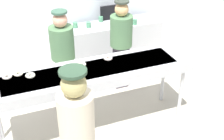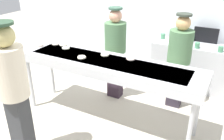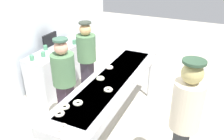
# 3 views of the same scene
# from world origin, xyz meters

# --- Properties ---
(ground_plane) EXTENTS (16.00, 16.00, 0.00)m
(ground_plane) POSITION_xyz_m (0.00, 0.00, 0.00)
(ground_plane) COLOR beige
(fryer_conveyor) EXTENTS (2.79, 0.68, 1.01)m
(fryer_conveyor) POSITION_xyz_m (0.00, 0.00, 0.93)
(fryer_conveyor) COLOR #B7BABF
(fryer_conveyor) RESTS_ON ground
(sugar_donut_0) EXTENTS (0.15, 0.15, 0.04)m
(sugar_donut_0) POSITION_xyz_m (0.30, 0.18, 1.03)
(sugar_donut_0) COLOR white
(sugar_donut_0) RESTS_ON fryer_conveyor
(sugar_donut_1) EXTENTS (0.16, 0.16, 0.04)m
(sugar_donut_1) POSITION_xyz_m (-0.10, 0.14, 1.03)
(sugar_donut_1) COLOR #EBEDC4
(sugar_donut_1) RESTS_ON fryer_conveyor
(sugar_donut_2) EXTENTS (0.17, 0.17, 0.04)m
(sugar_donut_2) POSITION_xyz_m (-1.07, 0.19, 1.03)
(sugar_donut_2) COLOR white
(sugar_donut_2) RESTS_ON fryer_conveyor
(sugar_donut_3) EXTENTS (0.18, 0.18, 0.04)m
(sugar_donut_3) POSITION_xyz_m (-1.26, 0.01, 1.03)
(sugar_donut_3) COLOR white
(sugar_donut_3) RESTS_ON fryer_conveyor
(sugar_donut_4) EXTENTS (0.17, 0.17, 0.04)m
(sugar_donut_4) POSITION_xyz_m (-0.34, -0.11, 1.03)
(sugar_donut_4) COLOR white
(sugar_donut_4) RESTS_ON fryer_conveyor
(sugar_donut_5) EXTENTS (0.18, 0.18, 0.04)m
(sugar_donut_5) POSITION_xyz_m (-0.93, 0.21, 1.03)
(sugar_donut_5) COLOR #F6F2CE
(sugar_donut_5) RESTS_ON fryer_conveyor
(sugar_donut_6) EXTENTS (0.13, 0.13, 0.04)m
(sugar_donut_6) POSITION_xyz_m (-0.79, 0.11, 1.03)
(sugar_donut_6) COLOR white
(sugar_donut_6) RESTS_ON fryer_conveyor
(worker_baker) EXTENTS (0.37, 0.37, 1.59)m
(worker_baker) POSITION_xyz_m (0.82, 0.92, 0.92)
(worker_baker) COLOR #2D2632
(worker_baker) RESTS_ON ground
(worker_assistant) EXTENTS (0.36, 0.36, 1.62)m
(worker_assistant) POSITION_xyz_m (-0.23, 0.72, 0.94)
(worker_assistant) COLOR #30222F
(worker_assistant) RESTS_ON ground
(customer_waiting) EXTENTS (0.35, 0.35, 1.76)m
(customer_waiting) POSITION_xyz_m (-0.53, -1.18, 1.02)
(customer_waiting) COLOR #2F3135
(customer_waiting) RESTS_ON ground
(prep_counter) EXTENTS (1.79, 0.55, 0.87)m
(prep_counter) POSITION_xyz_m (1.05, 1.75, 0.43)
(prep_counter) COLOR #B7BABF
(prep_counter) RESTS_ON ground
(paper_cup_0) EXTENTS (0.09, 0.09, 0.10)m
(paper_cup_0) POSITION_xyz_m (0.81, 1.93, 0.92)
(paper_cup_0) COLOR #4C8C66
(paper_cup_0) RESTS_ON prep_counter
(paper_cup_1) EXTENTS (0.09, 0.09, 0.10)m
(paper_cup_1) POSITION_xyz_m (0.27, 1.82, 0.92)
(paper_cup_1) COLOR #4C8C66
(paper_cup_1) RESTS_ON prep_counter
(paper_cup_2) EXTENTS (0.09, 0.09, 0.10)m
(paper_cup_2) POSITION_xyz_m (1.37, 1.56, 0.92)
(paper_cup_2) COLOR #4C8C66
(paper_cup_2) RESTS_ON prep_counter
(paper_cup_3) EXTENTS (0.09, 0.09, 0.10)m
(paper_cup_3) POSITION_xyz_m (0.98, 1.57, 0.92)
(paper_cup_3) COLOR #4C8C66
(paper_cup_3) RESTS_ON prep_counter
(paper_cup_4) EXTENTS (0.09, 0.09, 0.10)m
(paper_cup_4) POSITION_xyz_m (0.51, 1.74, 0.92)
(paper_cup_4) COLOR #4C8C66
(paper_cup_4) RESTS_ON prep_counter
(menu_display) EXTENTS (0.44, 0.04, 0.29)m
(menu_display) POSITION_xyz_m (1.05, 1.98, 1.01)
(menu_display) COLOR black
(menu_display) RESTS_ON prep_counter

